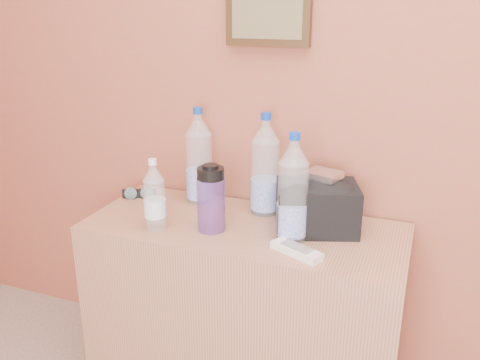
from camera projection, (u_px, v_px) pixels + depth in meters
name	position (u px, v px, depth m)	size (l,w,h in m)	color
picture_frame	(268.00, 8.00, 1.72)	(0.30, 0.03, 0.25)	#382311
dresser	(244.00, 311.00, 1.87)	(1.10, 0.46, 0.69)	#A4854E
pet_large_b	(199.00, 161.00, 1.92)	(0.10, 0.10, 0.37)	white
pet_large_c	(265.00, 170.00, 1.81)	(0.10, 0.10, 0.37)	silver
pet_large_d	(293.00, 193.00, 1.61)	(0.10, 0.10, 0.36)	#A9BBD2
pet_small	(155.00, 199.00, 1.70)	(0.07, 0.07, 0.25)	silver
nalgene_bottle	(211.00, 198.00, 1.69)	(0.09, 0.09, 0.23)	#5A3586
sunglasses	(139.00, 193.00, 2.00)	(0.13, 0.05, 0.03)	black
ac_remote	(297.00, 251.00, 1.55)	(0.17, 0.05, 0.02)	silver
toiletry_bag	(317.00, 205.00, 1.70)	(0.27, 0.19, 0.18)	black
foil_packet	(324.00, 175.00, 1.67)	(0.11, 0.09, 0.02)	silver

